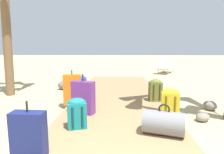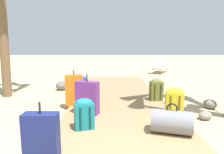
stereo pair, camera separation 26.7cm
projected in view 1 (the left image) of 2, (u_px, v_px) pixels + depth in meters
name	position (u px, v px, depth m)	size (l,w,h in m)	color
ground_plane	(117.00, 109.00, 4.22)	(60.00, 60.00, 0.00)	tan
boardwalk	(117.00, 99.00, 4.92)	(2.16, 7.18, 0.08)	#9E7A51
backpack_yellow	(170.00, 102.00, 3.47)	(0.33, 0.24, 0.54)	gold
suitcase_navy	(29.00, 135.00, 2.21)	(0.39, 0.18, 0.67)	navy
backpack_blue	(81.00, 86.00, 4.85)	(0.32, 0.30, 0.57)	#2847B7
suitcase_purple	(83.00, 97.00, 3.69)	(0.47, 0.32, 0.77)	#6B2D84
backpack_teal	(77.00, 112.00, 3.03)	(0.34, 0.29, 0.48)	#197A7F
suitcase_orange	(72.00, 89.00, 4.30)	(0.41, 0.28, 0.77)	orange
backpack_olive	(155.00, 89.00, 4.59)	(0.31, 0.27, 0.52)	olive
duffel_bag_grey	(164.00, 123.00, 2.81)	(0.66, 0.50, 0.46)	slate
lounge_chair	(165.00, 67.00, 10.08)	(1.24, 1.65, 0.79)	white
rock_right_near	(203.00, 117.00, 3.54)	(0.28, 0.22, 0.15)	gray
rock_left_mid	(64.00, 85.00, 6.23)	(0.40, 0.39, 0.28)	slate
rock_right_far	(210.00, 105.00, 4.19)	(0.33, 0.27, 0.19)	gray
rock_left_far	(70.00, 82.00, 6.90)	(0.31, 0.31, 0.22)	gray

